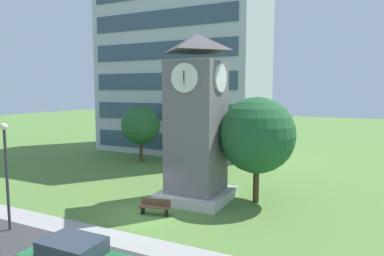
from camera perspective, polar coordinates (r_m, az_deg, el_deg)
name	(u,v)px	position (r m, az deg, el deg)	size (l,w,h in m)	color
ground_plane	(144,214)	(20.74, -7.96, -13.83)	(160.00, 160.00, 0.00)	#567F38
kerb_strip	(105,236)	(18.27, -14.10, -16.82)	(120.00, 1.60, 0.01)	#9E9E99
office_building	(185,42)	(42.12, -1.11, 14.06)	(18.34, 11.20, 25.60)	#B7BCC6
clock_tower	(196,127)	(22.03, 0.73, 0.12)	(4.25, 4.25, 10.60)	slate
park_bench	(155,206)	(20.46, -6.14, -12.73)	(1.86, 0.84, 0.88)	brown
street_lamp	(6,164)	(19.71, -28.30, -5.23)	(0.36, 0.36, 5.49)	#333338
tree_near_tower	(257,135)	(21.94, 10.66, -1.18)	(4.77, 4.77, 6.70)	#513823
tree_by_building	(141,125)	(34.41, -8.47, 0.50)	(3.84, 3.84, 5.61)	#513823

